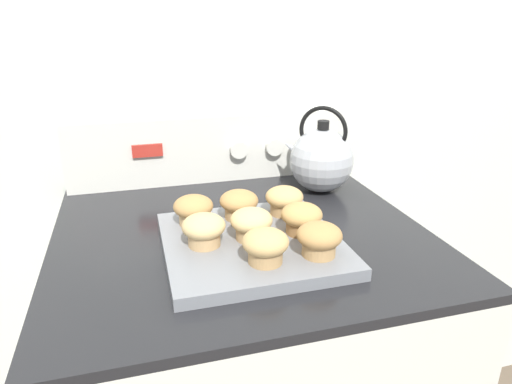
% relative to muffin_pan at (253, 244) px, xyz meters
% --- Properties ---
extents(wall_back, '(8.00, 0.05, 2.40)m').
position_rel_muffin_pan_xyz_m(wall_back, '(-0.00, 0.46, 0.26)').
color(wall_back, silver).
rests_on(wall_back, ground_plane).
extents(control_panel, '(0.71, 0.07, 0.17)m').
position_rel_muffin_pan_xyz_m(control_panel, '(-0.00, 0.40, 0.07)').
color(control_panel, silver).
rests_on(control_panel, stove_range).
extents(muffin_pan, '(0.31, 0.31, 0.02)m').
position_rel_muffin_pan_xyz_m(muffin_pan, '(0.00, 0.00, 0.00)').
color(muffin_pan, slate).
rests_on(muffin_pan, stove_range).
extents(muffin_r0_c1, '(0.08, 0.08, 0.06)m').
position_rel_muffin_pan_xyz_m(muffin_r0_c1, '(-0.00, -0.09, 0.04)').
color(muffin_r0_c1, tan).
rests_on(muffin_r0_c1, muffin_pan).
extents(muffin_r0_c2, '(0.08, 0.08, 0.06)m').
position_rel_muffin_pan_xyz_m(muffin_r0_c2, '(0.09, -0.09, 0.04)').
color(muffin_r0_c2, tan).
rests_on(muffin_r0_c2, muffin_pan).
extents(muffin_r1_c0, '(0.08, 0.08, 0.06)m').
position_rel_muffin_pan_xyz_m(muffin_r1_c0, '(-0.09, -0.00, 0.04)').
color(muffin_r1_c0, tan).
rests_on(muffin_r1_c0, muffin_pan).
extents(muffin_r1_c1, '(0.08, 0.08, 0.06)m').
position_rel_muffin_pan_xyz_m(muffin_r1_c1, '(-0.00, -0.00, 0.04)').
color(muffin_r1_c1, tan).
rests_on(muffin_r1_c1, muffin_pan).
extents(muffin_r1_c2, '(0.08, 0.08, 0.06)m').
position_rel_muffin_pan_xyz_m(muffin_r1_c2, '(0.09, -0.00, 0.04)').
color(muffin_r1_c2, olive).
rests_on(muffin_r1_c2, muffin_pan).
extents(muffin_r2_c0, '(0.08, 0.08, 0.06)m').
position_rel_muffin_pan_xyz_m(muffin_r2_c0, '(-0.09, 0.09, 0.04)').
color(muffin_r2_c0, tan).
rests_on(muffin_r2_c0, muffin_pan).
extents(muffin_r2_c1, '(0.08, 0.08, 0.06)m').
position_rel_muffin_pan_xyz_m(muffin_r2_c1, '(-0.00, 0.09, 0.04)').
color(muffin_r2_c1, tan).
rests_on(muffin_r2_c1, muffin_pan).
extents(muffin_r2_c2, '(0.08, 0.08, 0.06)m').
position_rel_muffin_pan_xyz_m(muffin_r2_c2, '(0.09, 0.09, 0.04)').
color(muffin_r2_c2, tan).
rests_on(muffin_r2_c2, muffin_pan).
extents(tea_kettle, '(0.17, 0.16, 0.21)m').
position_rel_muffin_pan_xyz_m(tea_kettle, '(0.24, 0.25, 0.07)').
color(tea_kettle, '#ADAFB5').
rests_on(tea_kettle, stove_range).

